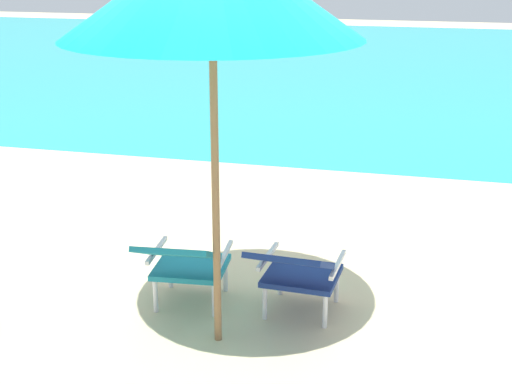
{
  "coord_description": "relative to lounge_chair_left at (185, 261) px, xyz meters",
  "views": [
    {
      "loc": [
        1.35,
        -4.83,
        2.53
      ],
      "look_at": [
        0.0,
        0.36,
        0.75
      ],
      "focal_mm": 51.2,
      "sensor_mm": 36.0,
      "label": 1
    }
  ],
  "objects": [
    {
      "name": "ocean_band",
      "position": [
        0.36,
        12.87,
        -0.4
      ],
      "size": [
        40.0,
        18.0,
        0.01
      ],
      "primitive_type": "cube",
      "color": "#28B2B7",
      "rests_on": "ground_plane"
    },
    {
      "name": "lounge_chair_right",
      "position": [
        0.81,
        0.06,
        0.0
      ],
      "size": [
        0.57,
        0.9,
        0.68
      ],
      "color": "navy",
      "rests_on": "ground_plane"
    },
    {
      "name": "ground_plane",
      "position": [
        0.36,
        4.29,
        -0.4
      ],
      "size": [
        40.0,
        40.0,
        0.0
      ],
      "primitive_type": "plane",
      "color": "beige"
    },
    {
      "name": "lounge_chair_left",
      "position": [
        0.0,
        0.0,
        0.0
      ],
      "size": [
        0.62,
        0.92,
        0.68
      ],
      "color": "teal",
      "rests_on": "ground_plane"
    }
  ]
}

